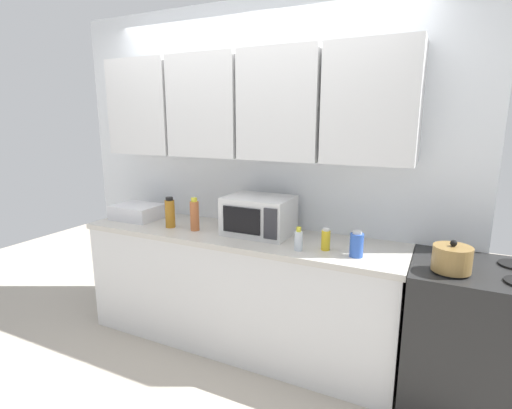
{
  "coord_description": "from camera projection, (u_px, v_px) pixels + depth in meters",
  "views": [
    {
      "loc": [
        1.36,
        -2.76,
        1.73
      ],
      "look_at": [
        0.13,
        -0.25,
        1.12
      ],
      "focal_mm": 27.37,
      "sensor_mm": 36.0,
      "label": 1
    }
  ],
  "objects": [
    {
      "name": "kettle",
      "position": [
        452.0,
        258.0,
        2.14
      ],
      "size": [
        0.21,
        0.21,
        0.18
      ],
      "color": "olive",
      "rests_on": "stove_range"
    },
    {
      "name": "bottle_yellow_mustard",
      "position": [
        326.0,
        240.0,
        2.52
      ],
      "size": [
        0.06,
        0.06,
        0.15
      ],
      "color": "gold",
      "rests_on": "counter_run"
    },
    {
      "name": "dish_rack",
      "position": [
        137.0,
        212.0,
        3.32
      ],
      "size": [
        0.38,
        0.3,
        0.12
      ],
      "primitive_type": "cube",
      "color": "silver",
      "rests_on": "counter_run"
    },
    {
      "name": "bottle_blue_cleaner",
      "position": [
        357.0,
        245.0,
        2.4
      ],
      "size": [
        0.08,
        0.08,
        0.16
      ],
      "color": "#2D56B7",
      "rests_on": "counter_run"
    },
    {
      "name": "ground_plane",
      "position": [
        186.0,
        396.0,
        2.49
      ],
      "size": [
        8.0,
        8.0,
        0.0
      ],
      "primitive_type": "plane",
      "color": "#B2A899"
    },
    {
      "name": "stove_range",
      "position": [
        474.0,
        340.0,
        2.31
      ],
      "size": [
        0.76,
        0.64,
        0.91
      ],
      "color": "black",
      "rests_on": "ground_plane"
    },
    {
      "name": "microwave",
      "position": [
        259.0,
        215.0,
        2.86
      ],
      "size": [
        0.48,
        0.37,
        0.28
      ],
      "color": "silver",
      "rests_on": "counter_run"
    },
    {
      "name": "counter_run",
      "position": [
        238.0,
        289.0,
        3.01
      ],
      "size": [
        2.44,
        0.63,
        0.9
      ],
      "color": "silver",
      "rests_on": "ground_plane"
    },
    {
      "name": "bottle_clear_tall",
      "position": [
        299.0,
        240.0,
        2.51
      ],
      "size": [
        0.05,
        0.05,
        0.16
      ],
      "color": "silver",
      "rests_on": "counter_run"
    },
    {
      "name": "bottle_amber_vinegar",
      "position": [
        170.0,
        213.0,
        3.04
      ],
      "size": [
        0.08,
        0.08,
        0.24
      ],
      "color": "#AD701E",
      "rests_on": "counter_run"
    },
    {
      "name": "wall_back_with_cabinets",
      "position": [
        251.0,
        140.0,
        2.97
      ],
      "size": [
        3.31,
        0.38,
        2.6
      ],
      "color": "white",
      "rests_on": "ground_plane"
    },
    {
      "name": "bottle_spice_jar",
      "position": [
        195.0,
        215.0,
        2.96
      ],
      "size": [
        0.07,
        0.07,
        0.25
      ],
      "color": "#BC6638",
      "rests_on": "counter_run"
    }
  ]
}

